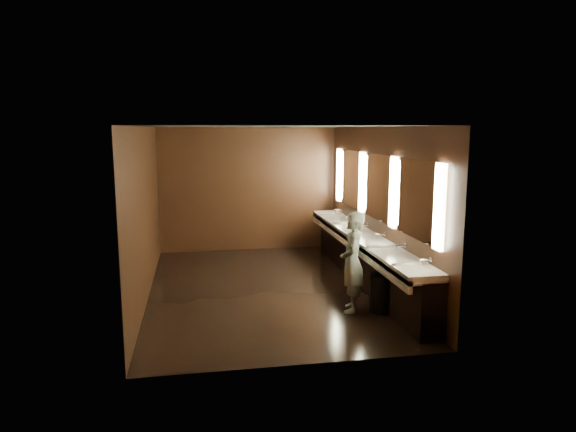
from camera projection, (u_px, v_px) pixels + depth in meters
The scene contains 10 objects.
floor at pixel (267, 288), 8.99m from camera, with size 6.00×6.00×0.00m, color black.
ceiling at pixel (265, 126), 8.52m from camera, with size 4.00×6.00×0.02m, color #2D2D2B.
wall_back at pixel (248, 189), 11.67m from camera, with size 4.00×0.02×2.80m, color black.
wall_front at pixel (302, 250), 5.85m from camera, with size 4.00×0.02×2.80m, color black.
wall_left at pixel (145, 213), 8.41m from camera, with size 0.02×6.00×2.80m, color black.
wall_right at pixel (378, 206), 9.11m from camera, with size 0.02×6.00×2.80m, color black.
sink_counter at pixel (365, 256), 9.22m from camera, with size 0.55×5.40×1.01m.
mirror_band at pixel (377, 187), 9.04m from camera, with size 0.06×5.03×1.15m.
person at pixel (352, 262), 7.78m from camera, with size 0.56×0.37×1.53m, color #86B6C8.
trash_bin at pixel (382, 293), 7.82m from camera, with size 0.37×0.37×0.58m, color black.
Camera 1 is at (-1.16, -8.58, 2.76)m, focal length 32.00 mm.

